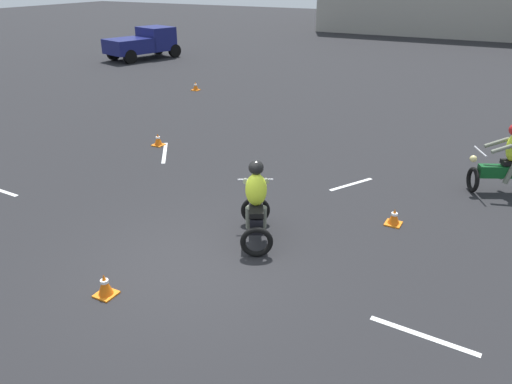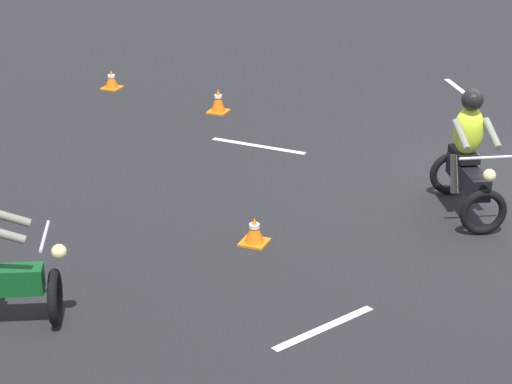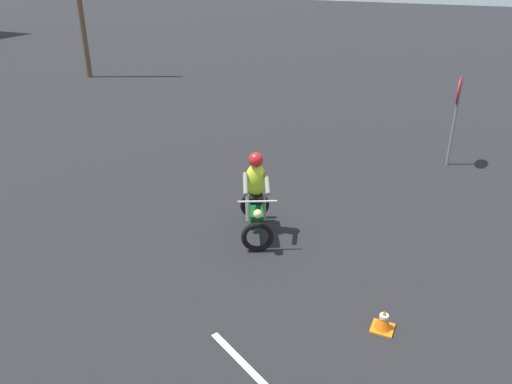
% 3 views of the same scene
% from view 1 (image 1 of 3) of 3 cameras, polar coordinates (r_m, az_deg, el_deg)
% --- Properties ---
extents(ground_plane, '(120.00, 120.00, 0.00)m').
position_cam_1_polar(ground_plane, '(9.01, -7.62, -8.31)').
color(ground_plane, black).
extents(motorcycle_rider_foreground, '(1.21, 1.51, 1.66)m').
position_cam_1_polar(motorcycle_rider_foreground, '(9.39, 0.00, -1.61)').
color(motorcycle_rider_foreground, black).
rests_on(motorcycle_rider_foreground, ground).
extents(motorcycle_rider_background, '(1.52, 1.17, 1.66)m').
position_cam_1_polar(motorcycle_rider_background, '(12.86, 26.68, 2.99)').
color(motorcycle_rider_background, black).
rests_on(motorcycle_rider_background, ground).
extents(pickup_truck, '(2.96, 4.50, 1.73)m').
position_cam_1_polar(pickup_truck, '(30.91, -12.69, 16.34)').
color(pickup_truck, black).
rests_on(pickup_truck, ground).
extents(traffic_cone_near_right, '(0.32, 0.32, 0.39)m').
position_cam_1_polar(traffic_cone_near_right, '(8.45, -16.88, -10.18)').
color(traffic_cone_near_right, orange).
rests_on(traffic_cone_near_right, ground).
extents(traffic_cone_mid_left, '(0.32, 0.32, 0.35)m').
position_cam_1_polar(traffic_cone_mid_left, '(10.59, 15.50, -2.78)').
color(traffic_cone_mid_left, orange).
rests_on(traffic_cone_mid_left, ground).
extents(traffic_cone_far_right, '(0.32, 0.32, 0.36)m').
position_cam_1_polar(traffic_cone_far_right, '(22.21, -6.92, 11.90)').
color(traffic_cone_far_right, orange).
rests_on(traffic_cone_far_right, ground).
extents(traffic_cone_far_center, '(0.32, 0.32, 0.36)m').
position_cam_1_polar(traffic_cone_far_center, '(15.16, -11.13, 5.87)').
color(traffic_cone_far_center, orange).
rests_on(traffic_cone_far_center, ground).
extents(lane_stripe_e, '(1.56, 0.19, 0.01)m').
position_cam_1_polar(lane_stripe_e, '(7.80, 18.58, -15.30)').
color(lane_stripe_e, silver).
rests_on(lane_stripe_e, ground).
extents(lane_stripe_ne, '(0.74, 1.23, 0.01)m').
position_cam_1_polar(lane_stripe_ne, '(12.39, 10.83, 0.88)').
color(lane_stripe_ne, silver).
rests_on(lane_stripe_ne, ground).
extents(lane_stripe_nw, '(1.10, 1.49, 0.01)m').
position_cam_1_polar(lane_stripe_nw, '(14.55, -10.40, 4.45)').
color(lane_stripe_nw, silver).
rests_on(lane_stripe_nw, ground).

